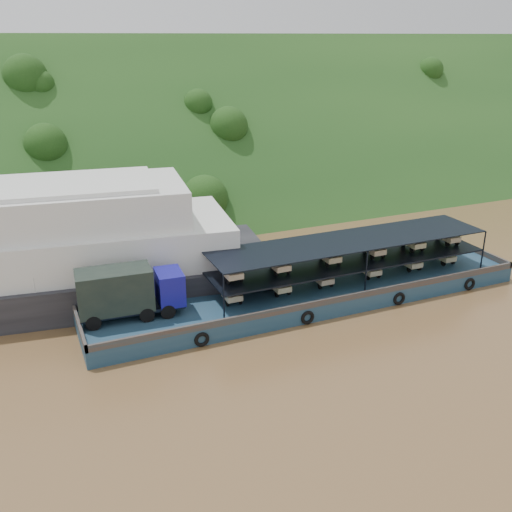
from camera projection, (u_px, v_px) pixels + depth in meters
name	position (u px, v px, depth m)	size (l,w,h in m)	color
ground	(295.00, 303.00, 44.47)	(160.00, 160.00, 0.00)	brown
hillside	(171.00, 194.00, 75.29)	(140.00, 28.00, 28.00)	#153914
cargo_barge	(291.00, 289.00, 44.02)	(35.00, 7.18, 4.85)	#16364F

